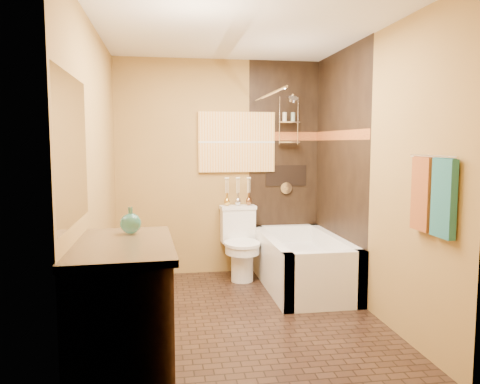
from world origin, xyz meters
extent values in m
plane|color=black|center=(0.00, 0.00, 0.00)|extent=(3.00, 3.00, 0.00)
cube|color=#A17C3E|center=(-1.20, 0.00, 1.25)|extent=(0.02, 3.00, 2.50)
cube|color=#A17C3E|center=(1.20, 0.00, 1.25)|extent=(0.02, 3.00, 2.50)
cube|color=#A17C3E|center=(0.00, 1.50, 1.25)|extent=(2.40, 0.02, 2.50)
cube|color=#A17C3E|center=(0.00, -1.50, 1.25)|extent=(2.40, 0.02, 2.50)
plane|color=silver|center=(0.00, 0.00, 2.50)|extent=(3.00, 3.00, 0.00)
cube|color=black|center=(0.78, 1.49, 1.25)|extent=(0.85, 0.01, 2.50)
cube|color=black|center=(1.19, 0.75, 1.25)|extent=(0.01, 1.50, 2.50)
cube|color=maroon|center=(0.78, 1.48, 1.62)|extent=(0.85, 0.01, 0.10)
cube|color=maroon|center=(1.18, 0.75, 1.62)|extent=(0.01, 1.50, 0.10)
cube|color=black|center=(0.80, 1.48, 1.15)|extent=(0.50, 0.01, 0.25)
cylinder|color=silver|center=(0.80, 1.35, 2.08)|extent=(0.02, 0.26, 0.02)
cylinder|color=silver|center=(0.80, 1.20, 2.03)|extent=(0.11, 0.11, 0.09)
cylinder|color=silver|center=(0.80, 1.47, 1.00)|extent=(0.14, 0.02, 0.14)
cylinder|color=silver|center=(0.40, 0.75, 2.02)|extent=(0.03, 1.55, 0.03)
cylinder|color=silver|center=(1.15, -1.05, 1.45)|extent=(0.02, 0.55, 0.02)
cube|color=#1B5A58|center=(1.16, -1.18, 1.18)|extent=(0.05, 0.22, 0.52)
cube|color=brown|center=(1.16, -0.92, 1.18)|extent=(0.05, 0.22, 0.52)
cube|color=gold|center=(0.20, 1.48, 1.55)|extent=(0.90, 0.04, 0.70)
cube|color=white|center=(-1.19, -1.00, 1.50)|extent=(0.01, 1.00, 0.90)
cube|color=white|center=(0.80, 0.05, 0.28)|extent=(0.80, 0.10, 0.55)
cube|color=white|center=(0.80, 1.45, 0.28)|extent=(0.80, 0.10, 0.55)
cube|color=white|center=(0.45, 0.75, 0.28)|extent=(0.10, 1.50, 0.55)
cube|color=white|center=(1.15, 0.75, 0.28)|extent=(0.10, 1.50, 0.55)
cube|color=white|center=(0.80, 0.75, 0.17)|extent=(0.64, 1.34, 0.35)
cube|color=white|center=(0.20, 1.39, 0.58)|extent=(0.40, 0.20, 0.39)
cube|color=white|center=(0.20, 1.39, 0.79)|extent=(0.42, 0.22, 0.04)
cylinder|color=white|center=(0.20, 1.08, 0.20)|extent=(0.25, 0.25, 0.39)
cylinder|color=white|center=(0.20, 1.08, 0.37)|extent=(0.38, 0.38, 0.10)
cylinder|color=white|center=(0.20, 1.08, 0.43)|extent=(0.40, 0.40, 0.03)
cube|color=black|center=(-0.92, -1.00, 0.44)|extent=(0.65, 1.01, 0.88)
cube|color=black|center=(-0.91, -1.00, 0.90)|extent=(0.69, 1.07, 0.04)
camera|label=1|loc=(-0.64, -3.96, 1.54)|focal=35.00mm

